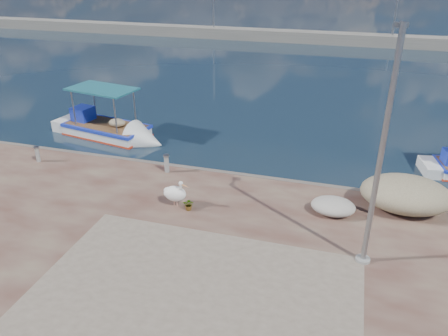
% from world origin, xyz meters
% --- Properties ---
extents(ground, '(1400.00, 1400.00, 0.00)m').
position_xyz_m(ground, '(0.00, 0.00, 0.00)').
color(ground, '#162635').
rests_on(ground, ground).
extents(quay_patch, '(9.00, 7.00, 0.01)m').
position_xyz_m(quay_patch, '(1.00, -3.00, 0.50)').
color(quay_patch, gray).
rests_on(quay_patch, quay).
extents(breakwater, '(120.00, 2.20, 7.50)m').
position_xyz_m(breakwater, '(-0.00, 40.00, 0.60)').
color(breakwater, gray).
rests_on(breakwater, ground).
extents(boat_left, '(6.68, 3.22, 3.08)m').
position_xyz_m(boat_left, '(-8.13, 8.48, 0.24)').
color(boat_left, white).
rests_on(boat_left, ground).
extents(pelican, '(1.16, 0.75, 1.10)m').
position_xyz_m(pelican, '(-1.28, 1.81, 1.02)').
color(pelican, tan).
rests_on(pelican, quay).
extents(lamp_post, '(0.44, 0.96, 7.00)m').
position_xyz_m(lamp_post, '(5.44, 0.40, 3.80)').
color(lamp_post, gray).
rests_on(lamp_post, quay).
extents(bollard_near, '(0.26, 0.26, 0.80)m').
position_xyz_m(bollard_near, '(-2.71, 4.31, 0.94)').
color(bollard_near, gray).
rests_on(bollard_near, quay).
extents(bollard_far, '(0.24, 0.24, 0.73)m').
position_xyz_m(bollard_far, '(-8.71, 3.63, 0.90)').
color(bollard_far, gray).
rests_on(bollard_far, quay).
extents(potted_plant, '(0.45, 0.40, 0.45)m').
position_xyz_m(potted_plant, '(-0.70, 1.66, 0.73)').
color(potted_plant, '#33722D').
rests_on(potted_plant, quay).
extents(net_pile_c, '(3.21, 2.29, 1.26)m').
position_xyz_m(net_pile_c, '(6.83, 3.94, 1.13)').
color(net_pile_c, '#B9AE89').
rests_on(net_pile_c, quay).
extents(net_pile_d, '(1.58, 1.19, 0.59)m').
position_xyz_m(net_pile_d, '(4.36, 2.90, 0.80)').
color(net_pile_d, '#BCB6AE').
rests_on(net_pile_d, quay).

